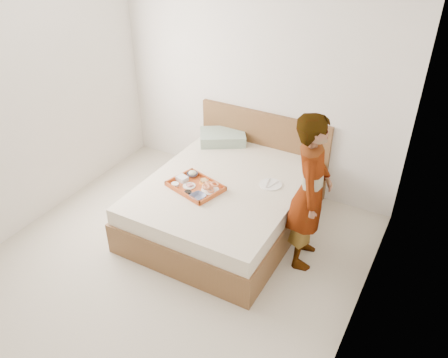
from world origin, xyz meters
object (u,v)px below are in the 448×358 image
at_px(tray, 195,186).
at_px(bed, 224,203).
at_px(person, 310,192).
at_px(dinner_plate, 271,185).

bearing_deg(tray, bed, 62.55).
relative_size(tray, person, 0.34).
height_order(dinner_plate, person, person).
distance_m(bed, tray, 0.43).
xyz_separation_m(tray, person, (1.18, 0.12, 0.24)).
height_order(tray, dinner_plate, tray).
bearing_deg(tray, dinner_plate, 48.64).
bearing_deg(person, tray, 82.93).
bearing_deg(dinner_plate, person, -30.54).
bearing_deg(bed, tray, -132.98).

